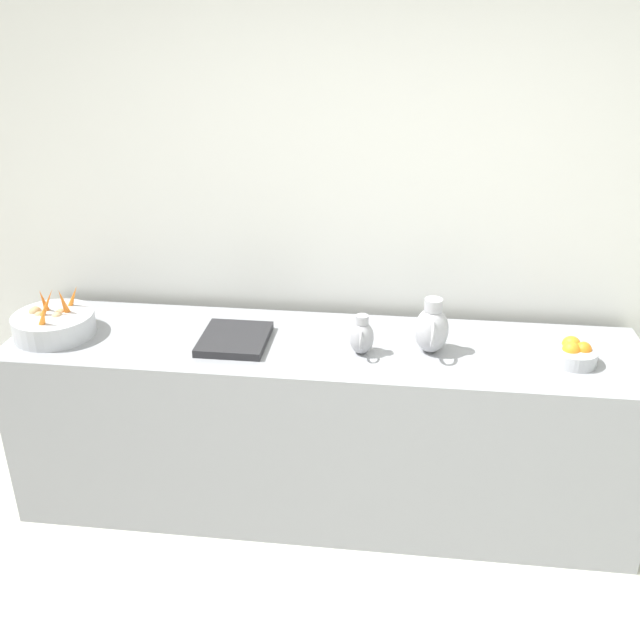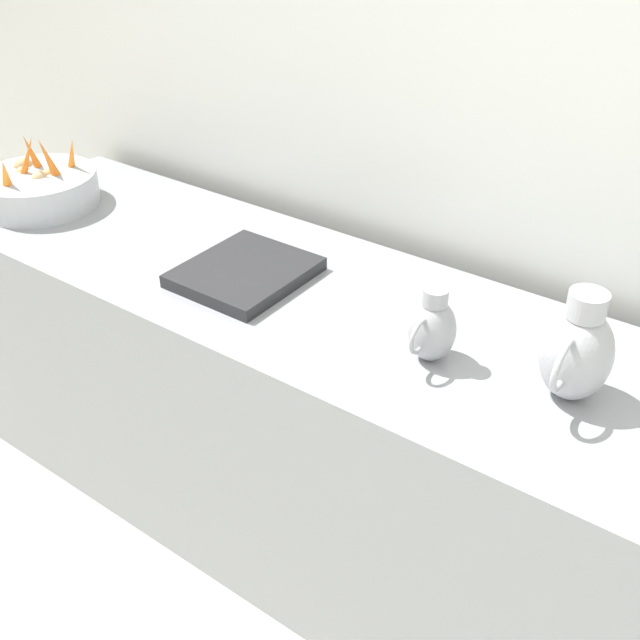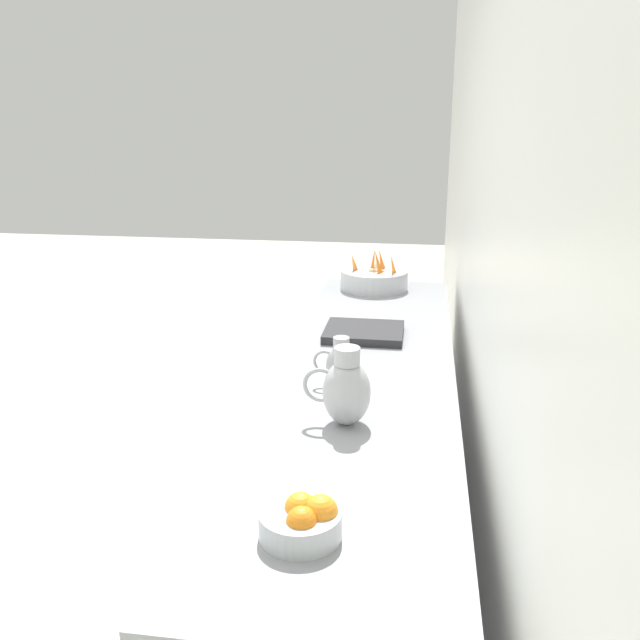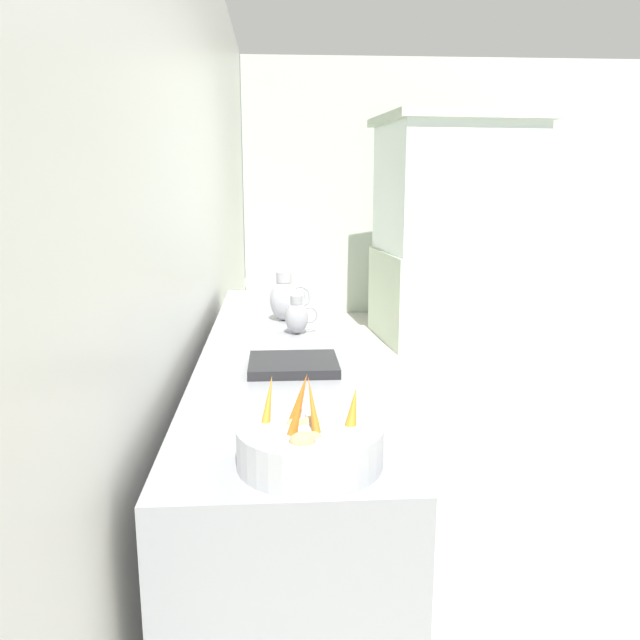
{
  "view_description": "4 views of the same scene",
  "coord_description": "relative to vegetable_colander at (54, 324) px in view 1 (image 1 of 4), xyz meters",
  "views": [
    {
      "loc": [
        1.35,
        0.07,
        2.36
      ],
      "look_at": [
        -1.49,
        -0.27,
        1.02
      ],
      "focal_mm": 39.67,
      "sensor_mm": 36.0,
      "label": 1
    },
    {
      "loc": [
        -0.16,
        0.53,
        1.9
      ],
      "look_at": [
        -1.33,
        -0.32,
        0.96
      ],
      "focal_mm": 41.87,
      "sensor_mm": 36.0,
      "label": 2
    },
    {
      "loc": [
        -1.69,
        2.19,
        1.83
      ],
      "look_at": [
        -1.33,
        -0.2,
        1.1
      ],
      "focal_mm": 38.49,
      "sensor_mm": 36.0,
      "label": 3
    },
    {
      "loc": [
        -1.52,
        -3.03,
        1.6
      ],
      "look_at": [
        -1.32,
        -0.07,
        0.96
      ],
      "focal_mm": 36.03,
      "sensor_mm": 36.0,
      "label": 4
    }
  ],
  "objects": [
    {
      "name": "tile_wall_left",
      "position": [
        -0.51,
        1.75,
        0.55
      ],
      "size": [
        0.1,
        8.51,
        3.0
      ],
      "primitive_type": "cube",
      "color": "silver",
      "rests_on": "ground_plane"
    },
    {
      "name": "counter_sink_basin",
      "position": [
        -0.02,
        0.85,
        -0.04
      ],
      "size": [
        0.34,
        0.3,
        0.04
      ],
      "primitive_type": "cube",
      "color": "#232326",
      "rests_on": "prep_counter"
    },
    {
      "name": "orange_bowl",
      "position": [
        -0.01,
        2.35,
        -0.01
      ],
      "size": [
        0.19,
        0.19,
        0.1
      ],
      "color": "#ADAFB5",
      "rests_on": "prep_counter"
    },
    {
      "name": "prep_counter",
      "position": [
        -0.06,
        1.25,
        -0.5
      ],
      "size": [
        0.68,
        2.9,
        0.89
      ],
      "primitive_type": "cube",
      "color": "gray",
      "rests_on": "ground_plane"
    },
    {
      "name": "vegetable_colander",
      "position": [
        0.0,
        0.0,
        0.0
      ],
      "size": [
        0.37,
        0.37,
        0.23
      ],
      "color": "#ADAFB5",
      "rests_on": "prep_counter"
    },
    {
      "name": "metal_pitcher_short",
      "position": [
        0.01,
        1.43,
        0.03
      ],
      "size": [
        0.15,
        0.11,
        0.18
      ],
      "color": "#939399",
      "rests_on": "prep_counter"
    },
    {
      "name": "metal_pitcher_tall",
      "position": [
        -0.04,
        1.74,
        0.06
      ],
      "size": [
        0.21,
        0.15,
        0.25
      ],
      "color": "#A3A3A8",
      "rests_on": "prep_counter"
    }
  ]
}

